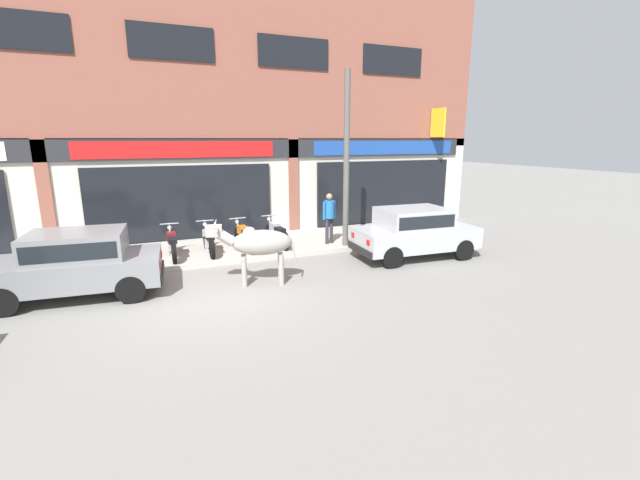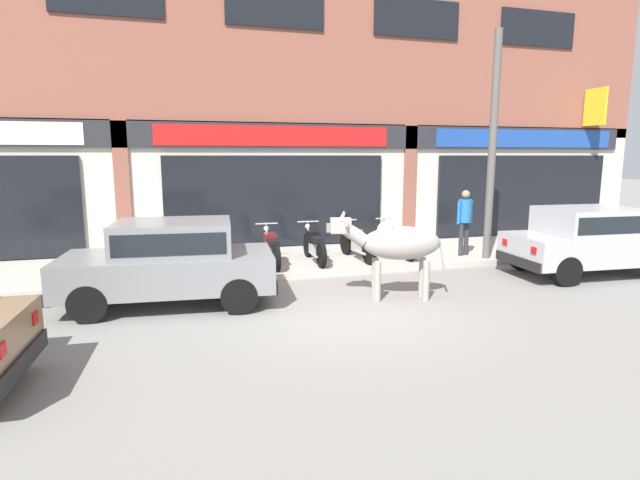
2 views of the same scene
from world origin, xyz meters
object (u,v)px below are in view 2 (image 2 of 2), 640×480
(motorcycle_3, at_px, (396,240))
(pedestrian, at_px, (465,216))
(motorcycle_2, at_px, (357,243))
(utility_pole, at_px, (492,147))
(motorcycle_1, at_px, (314,245))
(cow, at_px, (396,244))
(car_0, at_px, (171,259))
(motorcycle_0, at_px, (271,248))
(car_1, at_px, (590,238))

(motorcycle_3, relative_size, pedestrian, 1.13)
(motorcycle_2, xyz_separation_m, utility_pole, (3.03, -0.74, 2.23))
(motorcycle_1, height_order, pedestrian, pedestrian)
(pedestrian, relative_size, utility_pole, 0.31)
(cow, distance_m, car_0, 3.91)
(motorcycle_0, bearing_deg, car_1, -19.65)
(motorcycle_0, height_order, motorcycle_1, same)
(cow, bearing_deg, utility_pole, 32.64)
(car_1, height_order, pedestrian, pedestrian)
(motorcycle_2, relative_size, utility_pole, 0.35)
(car_1, distance_m, motorcycle_2, 5.04)
(motorcycle_2, bearing_deg, cow, -97.18)
(car_0, distance_m, motorcycle_3, 5.72)
(motorcycle_1, bearing_deg, motorcycle_3, 2.46)
(car_1, height_order, utility_pole, utility_pole)
(motorcycle_0, relative_size, utility_pole, 0.35)
(cow, height_order, utility_pole, utility_pole)
(car_0, xyz_separation_m, motorcycle_2, (4.20, 2.18, -0.30))
(car_0, xyz_separation_m, motorcycle_0, (2.13, 2.10, -0.30))
(car_1, bearing_deg, utility_pole, 129.77)
(motorcycle_0, relative_size, motorcycle_1, 1.00)
(car_0, height_order, motorcycle_1, car_0)
(motorcycle_0, bearing_deg, car_0, -135.42)
(car_0, relative_size, motorcycle_2, 2.05)
(car_1, bearing_deg, cow, -173.92)
(motorcycle_2, bearing_deg, pedestrian, -6.55)
(pedestrian, xyz_separation_m, utility_pole, (0.36, -0.43, 1.63))
(motorcycle_3, bearing_deg, cow, -115.19)
(motorcycle_3, relative_size, utility_pole, 0.35)
(motorcycle_3, height_order, pedestrian, pedestrian)
(car_0, bearing_deg, motorcycle_3, 23.32)
(car_1, distance_m, motorcycle_1, 5.98)
(motorcycle_0, xyz_separation_m, utility_pole, (5.11, -0.65, 2.23))
(motorcycle_0, bearing_deg, motorcycle_1, 4.17)
(motorcycle_3, bearing_deg, car_0, -156.68)
(motorcycle_1, xyz_separation_m, utility_pole, (4.09, -0.73, 2.23))
(car_0, bearing_deg, car_1, -1.48)
(motorcycle_0, xyz_separation_m, motorcycle_2, (2.08, 0.09, 0.00))
(car_1, relative_size, utility_pole, 0.71)
(utility_pole, bearing_deg, pedestrian, 130.01)
(cow, bearing_deg, pedestrian, 40.67)
(motorcycle_2, height_order, utility_pole, utility_pole)
(car_1, xyz_separation_m, pedestrian, (-1.75, 2.10, 0.29))
(motorcycle_3, bearing_deg, motorcycle_2, -175.66)
(pedestrian, height_order, utility_pole, utility_pole)
(car_0, xyz_separation_m, car_1, (8.62, -0.22, 0.00))
(car_1, relative_size, motorcycle_3, 2.04)
(motorcycle_3, height_order, utility_pole, utility_pole)
(car_0, relative_size, car_1, 1.01)
(cow, distance_m, motorcycle_1, 3.02)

